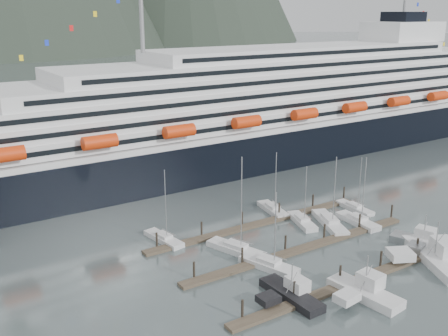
{
  "coord_description": "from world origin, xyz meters",
  "views": [
    {
      "loc": [
        -61.29,
        -59.07,
        39.8
      ],
      "look_at": [
        -8.97,
        22.0,
        10.64
      ],
      "focal_mm": 42.0,
      "sensor_mm": 36.0,
      "label": 1
    }
  ],
  "objects_px": {
    "trawler_c": "(433,257)",
    "sailboat_d": "(330,223)",
    "sailboat_f": "(273,210)",
    "sailboat_b": "(236,249)",
    "trawler_d": "(423,242)",
    "sailboat_a": "(269,266)",
    "cruise_ship": "(277,113)",
    "trawler_b": "(364,292)",
    "sailboat_e": "(164,239)",
    "trawler_a": "(290,294)",
    "sailboat_c": "(302,222)",
    "sailboat_h": "(358,221)",
    "sailboat_g": "(355,208)"
  },
  "relations": [
    {
      "from": "sailboat_c",
      "to": "sailboat_g",
      "type": "height_order",
      "value": "sailboat_c"
    },
    {
      "from": "sailboat_b",
      "to": "sailboat_c",
      "type": "bearing_deg",
      "value": -98.11
    },
    {
      "from": "cruise_ship",
      "to": "sailboat_d",
      "type": "relative_size",
      "value": 14.41
    },
    {
      "from": "trawler_c",
      "to": "sailboat_d",
      "type": "bearing_deg",
      "value": 34.81
    },
    {
      "from": "sailboat_f",
      "to": "sailboat_g",
      "type": "xyz_separation_m",
      "value": [
        14.95,
        -8.42,
        -0.03
      ]
    },
    {
      "from": "sailboat_g",
      "to": "trawler_a",
      "type": "height_order",
      "value": "sailboat_g"
    },
    {
      "from": "trawler_d",
      "to": "sailboat_b",
      "type": "bearing_deg",
      "value": 40.16
    },
    {
      "from": "cruise_ship",
      "to": "trawler_b",
      "type": "xyz_separation_m",
      "value": [
        -37.99,
        -68.72,
        -11.12
      ]
    },
    {
      "from": "sailboat_d",
      "to": "trawler_c",
      "type": "bearing_deg",
      "value": -149.02
    },
    {
      "from": "sailboat_c",
      "to": "sailboat_g",
      "type": "relative_size",
      "value": 1.03
    },
    {
      "from": "sailboat_a",
      "to": "trawler_c",
      "type": "height_order",
      "value": "sailboat_a"
    },
    {
      "from": "cruise_ship",
      "to": "sailboat_d",
      "type": "height_order",
      "value": "cruise_ship"
    },
    {
      "from": "sailboat_d",
      "to": "trawler_a",
      "type": "bearing_deg",
      "value": 146.94
    },
    {
      "from": "sailboat_d",
      "to": "trawler_a",
      "type": "height_order",
      "value": "sailboat_d"
    },
    {
      "from": "sailboat_e",
      "to": "sailboat_g",
      "type": "xyz_separation_m",
      "value": [
        40.23,
        -7.68,
        -0.02
      ]
    },
    {
      "from": "sailboat_g",
      "to": "trawler_d",
      "type": "height_order",
      "value": "sailboat_g"
    },
    {
      "from": "sailboat_a",
      "to": "sailboat_c",
      "type": "height_order",
      "value": "sailboat_a"
    },
    {
      "from": "cruise_ship",
      "to": "sailboat_g",
      "type": "height_order",
      "value": "cruise_ship"
    },
    {
      "from": "sailboat_b",
      "to": "trawler_a",
      "type": "height_order",
      "value": "sailboat_b"
    },
    {
      "from": "sailboat_b",
      "to": "trawler_d",
      "type": "distance_m",
      "value": 32.86
    },
    {
      "from": "sailboat_b",
      "to": "sailboat_c",
      "type": "height_order",
      "value": "sailboat_b"
    },
    {
      "from": "sailboat_b",
      "to": "trawler_c",
      "type": "height_order",
      "value": "sailboat_b"
    },
    {
      "from": "sailboat_b",
      "to": "sailboat_e",
      "type": "bearing_deg",
      "value": 19.42
    },
    {
      "from": "sailboat_h",
      "to": "sailboat_e",
      "type": "bearing_deg",
      "value": 72.35
    },
    {
      "from": "trawler_a",
      "to": "trawler_c",
      "type": "relative_size",
      "value": 0.7
    },
    {
      "from": "sailboat_a",
      "to": "trawler_d",
      "type": "bearing_deg",
      "value": -124.9
    },
    {
      "from": "cruise_ship",
      "to": "trawler_a",
      "type": "xyz_separation_m",
      "value": [
        -47.18,
        -63.23,
        -11.23
      ]
    },
    {
      "from": "sailboat_e",
      "to": "sailboat_h",
      "type": "distance_m",
      "value": 37.7
    },
    {
      "from": "sailboat_e",
      "to": "trawler_c",
      "type": "distance_m",
      "value": 45.97
    },
    {
      "from": "sailboat_e",
      "to": "sailboat_f",
      "type": "relative_size",
      "value": 1.05
    },
    {
      "from": "cruise_ship",
      "to": "sailboat_f",
      "type": "xyz_separation_m",
      "value": [
        -28.36,
        -34.95,
        -11.61
      ]
    },
    {
      "from": "trawler_d",
      "to": "cruise_ship",
      "type": "bearing_deg",
      "value": -35.46
    },
    {
      "from": "sailboat_g",
      "to": "sailboat_h",
      "type": "xyz_separation_m",
      "value": [
        -4.91,
        -5.5,
        0.05
      ]
    },
    {
      "from": "trawler_c",
      "to": "sailboat_b",
      "type": "bearing_deg",
      "value": 75.97
    },
    {
      "from": "sailboat_g",
      "to": "sailboat_h",
      "type": "distance_m",
      "value": 7.37
    },
    {
      "from": "sailboat_a",
      "to": "sailboat_f",
      "type": "relative_size",
      "value": 1.02
    },
    {
      "from": "sailboat_c",
      "to": "sailboat_f",
      "type": "distance_m",
      "value": 8.11
    },
    {
      "from": "sailboat_c",
      "to": "sailboat_d",
      "type": "height_order",
      "value": "sailboat_d"
    },
    {
      "from": "sailboat_a",
      "to": "sailboat_e",
      "type": "xyz_separation_m",
      "value": [
        -9.58,
        18.41,
        -0.02
      ]
    },
    {
      "from": "sailboat_a",
      "to": "trawler_b",
      "type": "distance_m",
      "value": 15.83
    },
    {
      "from": "sailboat_c",
      "to": "trawler_b",
      "type": "distance_m",
      "value": 27.82
    },
    {
      "from": "cruise_ship",
      "to": "sailboat_c",
      "type": "relative_size",
      "value": 17.08
    },
    {
      "from": "sailboat_h",
      "to": "trawler_a",
      "type": "xyz_separation_m",
      "value": [
        -28.85,
        -14.36,
        0.37
      ]
    },
    {
      "from": "sailboat_g",
      "to": "trawler_c",
      "type": "xyz_separation_m",
      "value": [
        -6.72,
        -23.8,
        0.6
      ]
    },
    {
      "from": "sailboat_f",
      "to": "trawler_b",
      "type": "relative_size",
      "value": 1.16
    },
    {
      "from": "sailboat_b",
      "to": "sailboat_h",
      "type": "relative_size",
      "value": 1.25
    },
    {
      "from": "sailboat_a",
      "to": "sailboat_d",
      "type": "height_order",
      "value": "sailboat_d"
    },
    {
      "from": "sailboat_f",
      "to": "trawler_c",
      "type": "height_order",
      "value": "sailboat_f"
    },
    {
      "from": "cruise_ship",
      "to": "sailboat_a",
      "type": "height_order",
      "value": "cruise_ship"
    },
    {
      "from": "sailboat_f",
      "to": "trawler_d",
      "type": "distance_m",
      "value": 29.91
    }
  ]
}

